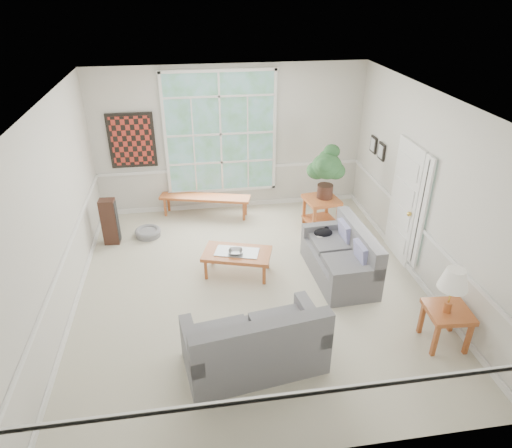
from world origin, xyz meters
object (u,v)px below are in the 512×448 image
Objects in this scene: coffee_table at (237,263)px; end_table at (321,212)px; side_table at (445,326)px; loveseat_front at (254,336)px; loveseat_right at (340,253)px.

end_table is (1.83, 1.38, 0.11)m from coffee_table.
side_table reaches higher than coffee_table.
loveseat_front reaches higher than coffee_table.
coffee_table is (-1.66, 0.32, -0.23)m from loveseat_right.
loveseat_right reaches higher than coffee_table.
loveseat_front is 3.05× the size of side_table.
end_table is (1.85, 3.46, -0.16)m from loveseat_front.
coffee_table is 1.78× the size of end_table.
loveseat_right is 1.45× the size of coffee_table.
coffee_table is at bearing 166.19° from loveseat_right.
loveseat_right is 2.43m from loveseat_front.
loveseat_front reaches higher than end_table.
end_table is at bearing 54.34° from coffee_table.
end_table is at bearing 53.21° from loveseat_front.
coffee_table is at bearing 80.77° from loveseat_front.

